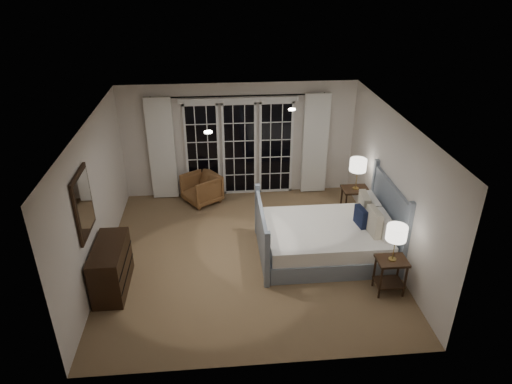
{
  "coord_description": "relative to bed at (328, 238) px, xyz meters",
  "views": [
    {
      "loc": [
        -0.47,
        -6.77,
        4.76
      ],
      "look_at": [
        0.18,
        0.42,
        1.05
      ],
      "focal_mm": 32.0,
      "sensor_mm": 36.0,
      "label": 1
    }
  ],
  "objects": [
    {
      "name": "downlight_a",
      "position": [
        -0.61,
        0.68,
        2.15
      ],
      "size": [
        0.12,
        0.12,
        0.01
      ],
      "primitive_type": "cylinder",
      "color": "white",
      "rests_on": "ceiling"
    },
    {
      "name": "lamp_left",
      "position": [
        0.73,
        -1.12,
        0.75
      ],
      "size": [
        0.31,
        0.31,
        0.6
      ],
      "color": "#A98A43",
      "rests_on": "nightstand_left"
    },
    {
      "name": "dresser",
      "position": [
        -3.64,
        -0.63,
        0.06
      ],
      "size": [
        0.48,
        1.12,
        0.79
      ],
      "color": "black",
      "rests_on": "floor"
    },
    {
      "name": "mirror",
      "position": [
        -3.88,
        -0.63,
        1.21
      ],
      "size": [
        0.05,
        0.85,
        1.0
      ],
      "color": "black",
      "rests_on": "wall_left"
    },
    {
      "name": "nightstand_left",
      "position": [
        0.73,
        -1.12,
        0.06
      ],
      "size": [
        0.47,
        0.37,
        0.61
      ],
      "color": "black",
      "rests_on": "floor"
    },
    {
      "name": "lamp_right",
      "position": [
        0.82,
        1.2,
        0.84
      ],
      "size": [
        0.33,
        0.33,
        0.63
      ],
      "color": "#A98A43",
      "rests_on": "nightstand_right"
    },
    {
      "name": "downlight_b",
      "position": [
        -2.01,
        -0.32,
        2.15
      ],
      "size": [
        0.12,
        0.12,
        0.01
      ],
      "primitive_type": "cylinder",
      "color": "white",
      "rests_on": "ceiling"
    },
    {
      "name": "wall_right",
      "position": [
        1.09,
        0.08,
        0.91
      ],
      "size": [
        0.02,
        5.0,
        2.5
      ],
      "primitive_type": "cube",
      "color": "silver",
      "rests_on": "floor"
    },
    {
      "name": "wall_back",
      "position": [
        -1.41,
        2.58,
        0.91
      ],
      "size": [
        5.0,
        0.02,
        2.5
      ],
      "primitive_type": "cube",
      "color": "silver",
      "rests_on": "floor"
    },
    {
      "name": "curtain_right",
      "position": [
        0.24,
        2.46,
        0.81
      ],
      "size": [
        0.55,
        0.1,
        2.25
      ],
      "primitive_type": "cube",
      "color": "white",
      "rests_on": "curtain_rod"
    },
    {
      "name": "floor",
      "position": [
        -1.41,
        0.08,
        -0.34
      ],
      "size": [
        5.0,
        5.0,
        0.0
      ],
      "primitive_type": "plane",
      "color": "olive",
      "rests_on": "ground"
    },
    {
      "name": "french_doors",
      "position": [
        -1.41,
        2.54,
        0.75
      ],
      "size": [
        2.5,
        0.04,
        2.2
      ],
      "color": "black",
      "rests_on": "wall_back"
    },
    {
      "name": "ceiling",
      "position": [
        -1.41,
        0.08,
        2.16
      ],
      "size": [
        5.0,
        5.0,
        0.0
      ],
      "primitive_type": "plane",
      "rotation": [
        3.14,
        0.0,
        0.0
      ],
      "color": "silver",
      "rests_on": "wall_back"
    },
    {
      "name": "armchair",
      "position": [
        -2.27,
        2.18,
        -0.01
      ],
      "size": [
        0.97,
        0.96,
        0.64
      ],
      "primitive_type": "imported",
      "rotation": [
        0.0,
        0.0,
        -0.97
      ],
      "color": "brown",
      "rests_on": "floor"
    },
    {
      "name": "wall_front",
      "position": [
        -1.41,
        -2.42,
        0.91
      ],
      "size": [
        5.0,
        0.02,
        2.5
      ],
      "primitive_type": "cube",
      "color": "silver",
      "rests_on": "floor"
    },
    {
      "name": "nightstand_right",
      "position": [
        0.82,
        1.2,
        0.11
      ],
      "size": [
        0.52,
        0.41,
        0.67
      ],
      "color": "black",
      "rests_on": "floor"
    },
    {
      "name": "bed",
      "position": [
        0.0,
        0.0,
        0.0
      ],
      "size": [
        2.29,
        1.65,
        1.34
      ],
      "color": "gray",
      "rests_on": "floor"
    },
    {
      "name": "curtain_rod",
      "position": [
        -1.41,
        2.48,
        1.91
      ],
      "size": [
        3.5,
        0.03,
        0.03
      ],
      "primitive_type": "cylinder",
      "rotation": [
        0.0,
        1.57,
        0.0
      ],
      "color": "black",
      "rests_on": "wall_back"
    },
    {
      "name": "curtain_left",
      "position": [
        -3.06,
        2.46,
        0.81
      ],
      "size": [
        0.55,
        0.1,
        2.25
      ],
      "primitive_type": "cube",
      "color": "white",
      "rests_on": "curtain_rod"
    },
    {
      "name": "wall_left",
      "position": [
        -3.91,
        0.08,
        0.91
      ],
      "size": [
        0.02,
        5.0,
        2.5
      ],
      "primitive_type": "cube",
      "color": "silver",
      "rests_on": "floor"
    }
  ]
}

